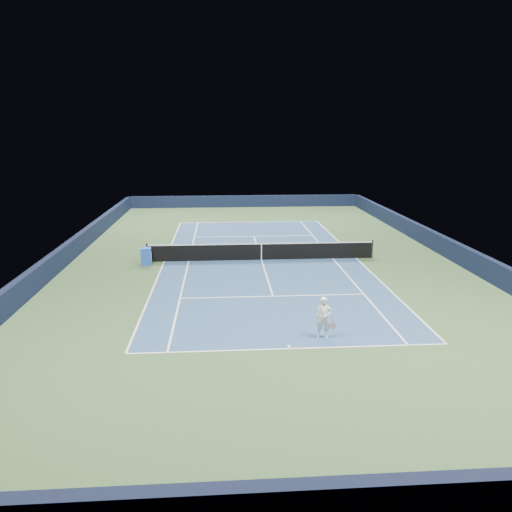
{
  "coord_description": "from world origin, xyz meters",
  "views": [
    {
      "loc": [
        -2.24,
        -27.36,
        7.24
      ],
      "look_at": [
        -0.52,
        -3.0,
        1.0
      ],
      "focal_mm": 35.0,
      "sensor_mm": 36.0,
      "label": 1
    }
  ],
  "objects": [
    {
      "name": "center_mark_near",
      "position": [
        0.0,
        -11.73,
        0.01
      ],
      "size": [
        0.08,
        0.3,
        0.0
      ],
      "primitive_type": "cube",
      "color": "white",
      "rests_on": "ground"
    },
    {
      "name": "service_line_far",
      "position": [
        0.0,
        6.4,
        0.01
      ],
      "size": [
        8.23,
        0.08,
        0.0
      ],
      "primitive_type": "cube",
      "color": "white",
      "rests_on": "ground"
    },
    {
      "name": "sideline_singles_right",
      "position": [
        4.12,
        0.0,
        0.01
      ],
      "size": [
        0.08,
        23.77,
        0.0
      ],
      "primitive_type": "cube",
      "color": "white",
      "rests_on": "ground"
    },
    {
      "name": "court_surface",
      "position": [
        0.0,
        0.0,
        0.0
      ],
      "size": [
        10.97,
        23.77,
        0.01
      ],
      "primitive_type": "cube",
      "color": "navy",
      "rests_on": "ground"
    },
    {
      "name": "sideline_singles_left",
      "position": [
        -4.12,
        0.0,
        0.01
      ],
      "size": [
        0.08,
        23.77,
        0.0
      ],
      "primitive_type": "cube",
      "color": "white",
      "rests_on": "ground"
    },
    {
      "name": "service_line_near",
      "position": [
        0.0,
        -6.4,
        0.01
      ],
      "size": [
        8.23,
        0.08,
        0.0
      ],
      "primitive_type": "cube",
      "color": "white",
      "rests_on": "ground"
    },
    {
      "name": "center_mark_far",
      "position": [
        0.0,
        11.73,
        0.01
      ],
      "size": [
        0.08,
        0.3,
        0.0
      ],
      "primitive_type": "cube",
      "color": "white",
      "rests_on": "ground"
    },
    {
      "name": "wall_right",
      "position": [
        10.82,
        0.0,
        0.55
      ],
      "size": [
        0.35,
        40.0,
        1.1
      ],
      "primitive_type": "cube",
      "color": "#101832",
      "rests_on": "ground"
    },
    {
      "name": "wall_far",
      "position": [
        0.0,
        19.82,
        0.55
      ],
      "size": [
        22.0,
        0.35,
        1.1
      ],
      "primitive_type": "cube",
      "color": "black",
      "rests_on": "ground"
    },
    {
      "name": "center_service_line",
      "position": [
        0.0,
        0.0,
        0.01
      ],
      "size": [
        0.08,
        12.8,
        0.0
      ],
      "primitive_type": "cube",
      "color": "white",
      "rests_on": "ground"
    },
    {
      "name": "ground",
      "position": [
        0.0,
        0.0,
        0.0
      ],
      "size": [
        40.0,
        40.0,
        0.0
      ],
      "primitive_type": "plane",
      "color": "#314D2A",
      "rests_on": "ground"
    },
    {
      "name": "baseline_far",
      "position": [
        0.0,
        11.88,
        0.01
      ],
      "size": [
        10.97,
        0.08,
        0.0
      ],
      "primitive_type": "cube",
      "color": "white",
      "rests_on": "ground"
    },
    {
      "name": "baseline_near",
      "position": [
        0.0,
        -11.88,
        0.01
      ],
      "size": [
        10.97,
        0.08,
        0.0
      ],
      "primitive_type": "cube",
      "color": "white",
      "rests_on": "ground"
    },
    {
      "name": "tennis_player",
      "position": [
        1.32,
        -11.03,
        0.76
      ],
      "size": [
        0.76,
        1.26,
        1.63
      ],
      "color": "white",
      "rests_on": "ground"
    },
    {
      "name": "tennis_net",
      "position": [
        0.0,
        0.0,
        0.5
      ],
      "size": [
        12.9,
        0.1,
        1.07
      ],
      "color": "black",
      "rests_on": "ground"
    },
    {
      "name": "sideline_doubles_left",
      "position": [
        -5.49,
        0.0,
        0.01
      ],
      "size": [
        0.08,
        23.77,
        0.0
      ],
      "primitive_type": "cube",
      "color": "white",
      "rests_on": "ground"
    },
    {
      "name": "sponsor_cube",
      "position": [
        -6.4,
        -0.53,
        0.47
      ],
      "size": [
        0.65,
        0.59,
        0.93
      ],
      "color": "blue",
      "rests_on": "ground"
    },
    {
      "name": "wall_left",
      "position": [
        -10.82,
        0.0,
        0.55
      ],
      "size": [
        0.35,
        40.0,
        1.1
      ],
      "primitive_type": "cube",
      "color": "#111833",
      "rests_on": "ground"
    },
    {
      "name": "sideline_doubles_right",
      "position": [
        5.49,
        0.0,
        0.01
      ],
      "size": [
        0.08,
        23.77,
        0.0
      ],
      "primitive_type": "cube",
      "color": "white",
      "rests_on": "ground"
    },
    {
      "name": "wall_near",
      "position": [
        0.0,
        -19.82,
        0.55
      ],
      "size": [
        22.0,
        0.35,
        1.1
      ],
      "primitive_type": "cube",
      "color": "black",
      "rests_on": "ground"
    }
  ]
}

